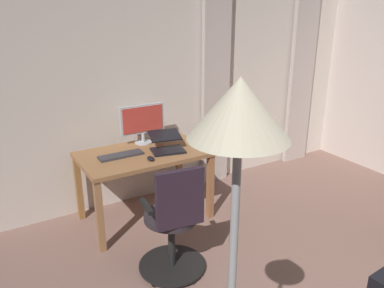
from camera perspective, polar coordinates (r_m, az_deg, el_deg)
back_room_partition at (r=4.53m, az=-0.95°, el=9.51°), size 4.83×0.10×2.62m
curtain_left_panel at (r=5.54m, az=15.68°, el=9.09°), size 0.39×0.06×2.31m
curtain_right_panel at (r=4.64m, az=3.49°, el=7.82°), size 0.36×0.06×2.31m
desk at (r=3.92m, az=-7.11°, el=-2.55°), size 1.25×0.75×0.73m
office_chair at (r=3.17m, az=-2.66°, el=-11.84°), size 0.56×0.56×0.99m
computer_monitor at (r=4.08m, az=-7.26°, el=3.35°), size 0.48×0.18×0.41m
computer_keyboard at (r=3.81m, az=-10.37°, el=-1.64°), size 0.43×0.13×0.02m
laptop at (r=3.90m, az=-3.73°, el=-0.12°), size 0.38×0.41×0.16m
computer_mouse at (r=3.68m, az=-6.08°, el=-2.12°), size 0.06×0.10×0.04m
floor_lamp at (r=1.27m, az=6.60°, el=-3.37°), size 0.33×0.33×1.92m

